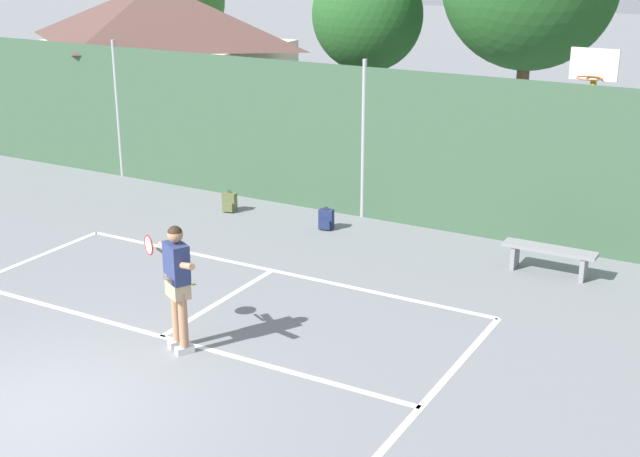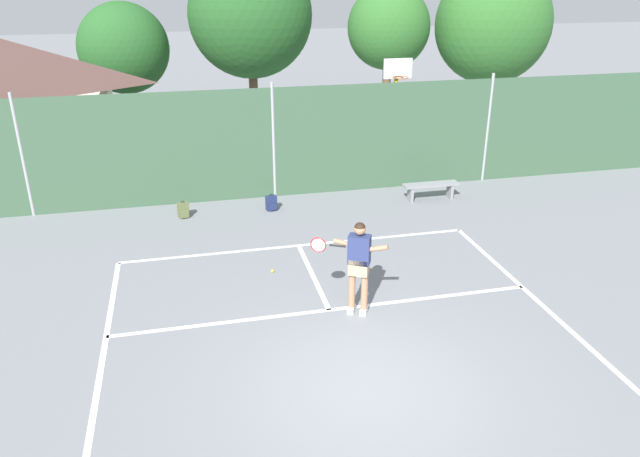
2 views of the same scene
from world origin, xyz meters
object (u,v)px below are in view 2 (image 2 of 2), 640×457
object	(u,v)px
backpack_navy	(271,203)
courtside_bench	(431,187)
basketball_hoop	(396,99)
tennis_ball	(272,271)
tennis_player	(358,260)
backpack_olive	(183,210)

from	to	relation	value
backpack_navy	courtside_bench	bearing A→B (deg)	-2.64
basketball_hoop	tennis_ball	size ratio (longest dim) A/B	53.79
tennis_player	backpack_olive	xyz separation A→B (m)	(-3.11, 5.64, -0.92)
backpack_olive	courtside_bench	distance (m)	6.85
tennis_ball	backpack_olive	size ratio (longest dim) A/B	0.14
basketball_hoop	backpack_olive	distance (m)	7.48
backpack_navy	courtside_bench	world-z (taller)	courtside_bench
tennis_ball	backpack_navy	bearing A→B (deg)	81.42
tennis_ball	backpack_olive	xyz separation A→B (m)	(-1.78, 3.66, 0.16)
tennis_ball	tennis_player	bearing A→B (deg)	-56.40
courtside_bench	backpack_navy	bearing A→B (deg)	177.36
tennis_player	backpack_navy	world-z (taller)	tennis_player
backpack_olive	backpack_navy	world-z (taller)	same
basketball_hoop	courtside_bench	world-z (taller)	basketball_hoop
basketball_hoop	courtside_bench	xyz separation A→B (m)	(0.15, -2.77, -1.95)
backpack_navy	courtside_bench	xyz separation A→B (m)	(4.51, -0.21, 0.17)
basketball_hoop	tennis_player	world-z (taller)	basketball_hoop
tennis_ball	courtside_bench	distance (m)	6.13
basketball_hoop	backpack_navy	size ratio (longest dim) A/B	7.67
tennis_player	backpack_olive	distance (m)	6.51
courtside_bench	backpack_olive	bearing A→B (deg)	178.24
basketball_hoop	backpack_olive	xyz separation A→B (m)	(-6.70, -2.56, -2.12)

